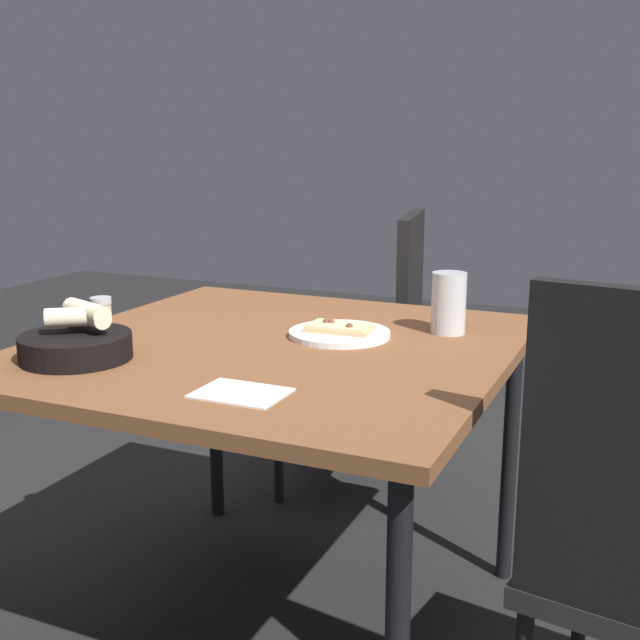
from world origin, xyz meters
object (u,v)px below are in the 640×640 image
Objects in this scene: pizza_plate at (339,332)px; bread_basket at (77,341)px; dining_table at (275,368)px; chair_far at (375,337)px; beer_glass at (449,307)px; pepper_shaker at (102,314)px.

pizza_plate is 1.02× the size of bread_basket.
chair_far is (0.07, -0.85, -0.13)m from dining_table.
pizza_plate is at bearing -134.64° from dining_table.
pizza_plate is 0.79m from chair_far.
pizza_plate is (-0.11, -0.11, 0.07)m from dining_table.
bread_basket is at bearing 42.88° from pizza_plate.
bread_basket is (0.31, 0.28, 0.10)m from dining_table.
pizza_plate is 0.25× the size of chair_far.
dining_table is at bearing -138.05° from bread_basket.
pizza_plate is at bearing 32.02° from beer_glass.
beer_glass is at bearing -142.93° from dining_table.
dining_table is 0.87m from chair_far.
pepper_shaker is at bearing 15.46° from pizza_plate.
beer_glass is at bearing -140.46° from bread_basket.
dining_table is at bearing 94.90° from chair_far.
chair_far is at bearing -56.44° from beer_glass.
bread_basket reaches higher than pizza_plate.
beer_glass reaches higher than pepper_shaker.
pepper_shaker is (0.77, 0.29, -0.03)m from beer_glass.
pizza_plate is at bearing -137.12° from bread_basket.
bread_basket is 3.05× the size of pepper_shaker.
pizza_plate is 1.63× the size of beer_glass.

